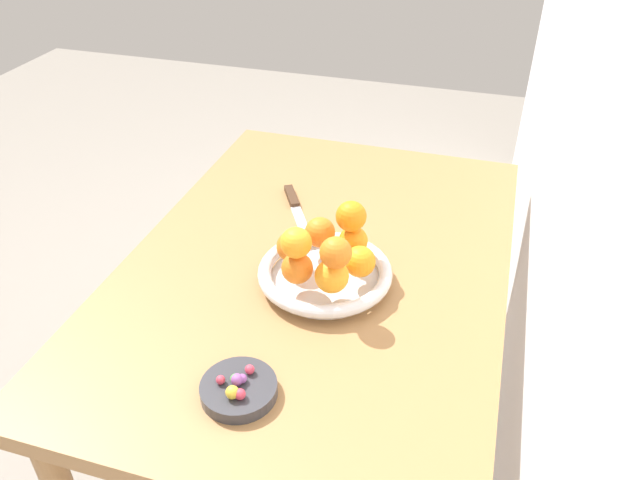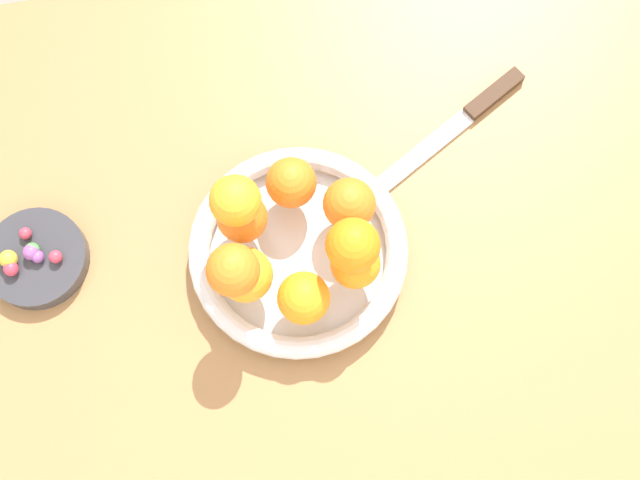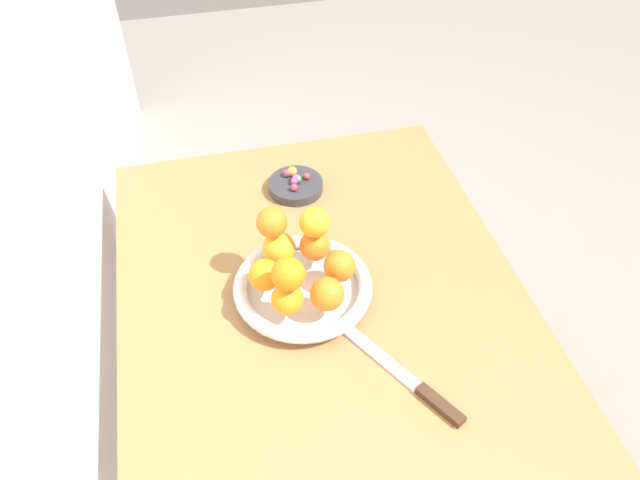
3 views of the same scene
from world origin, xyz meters
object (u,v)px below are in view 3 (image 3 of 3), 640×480
orange_8 (316,222)px  candy_ball_5 (294,181)px  orange_1 (287,299)px  orange_4 (316,245)px  candy_ball_0 (294,188)px  dining_table (330,347)px  orange_5 (279,248)px  candy_ball_2 (292,171)px  candy_dish (296,186)px  candy_ball_6 (296,179)px  orange_2 (327,292)px  orange_0 (265,275)px  candy_ball_1 (298,179)px  orange_7 (288,274)px  candy_ball_3 (288,173)px  candy_ball_4 (307,176)px  orange_3 (339,266)px  orange_6 (272,223)px  fruit_bowl (303,288)px  knife (411,381)px

orange_8 → candy_ball_5: bearing=-1.8°
orange_1 → orange_4: orange_4 is taller
orange_4 → candy_ball_0: 0.23m
dining_table → orange_5: (0.13, 0.07, 0.16)m
candy_ball_2 → dining_table: bearing=178.3°
orange_5 → candy_ball_5: size_ratio=4.13×
dining_table → candy_dish: size_ratio=9.02×
orange_4 → candy_ball_5: bearing=-1.7°
candy_dish → candy_ball_0: candy_ball_0 is taller
candy_ball_5 → candy_ball_6: (0.01, -0.01, 0.00)m
orange_2 → orange_8: 0.13m
orange_0 → orange_2: (-0.07, -0.10, 0.00)m
orange_2 → candy_ball_2: bearing=-2.7°
orange_8 → candy_ball_1: bearing=-3.7°
orange_4 → candy_ball_5: orange_4 is taller
orange_5 → orange_7: 0.13m
candy_ball_3 → candy_ball_5: candy_ball_3 is taller
candy_ball_6 → candy_ball_5: bearing=135.9°
orange_0 → orange_7: size_ratio=1.01×
candy_ball_0 → candy_ball_5: 0.02m
orange_0 → orange_5: bearing=-32.3°
candy_ball_0 → candy_ball_5: size_ratio=1.04×
orange_0 → candy_ball_4: orange_0 is taller
candy_ball_6 → orange_7: bearing=166.5°
candy_ball_2 → orange_4: bearing=178.0°
orange_7 → orange_8: size_ratio=1.04×
dining_table → orange_3: size_ratio=18.49×
dining_table → candy_ball_1: (0.37, -0.02, 0.12)m
candy_ball_2 → candy_ball_5: (-0.03, 0.00, -0.00)m
orange_6 → candy_ball_2: (0.26, -0.09, -0.10)m
orange_3 → dining_table: bearing=152.5°
candy_ball_4 → orange_3: bearing=178.3°
orange_2 → orange_0: bearing=55.9°
orange_0 → orange_1: bearing=-155.9°
fruit_bowl → candy_ball_5: 0.31m
orange_1 → candy_ball_5: bearing=-13.4°
knife → candy_ball_6: bearing=8.7°
knife → orange_5: bearing=29.4°
orange_3 → orange_6: (0.08, 0.11, 0.06)m
orange_7 → candy_ball_3: orange_7 is taller
candy_ball_4 → candy_ball_6: size_ratio=0.75×
candy_dish → knife: bearing=-171.1°
orange_4 → orange_5: size_ratio=0.94×
orange_6 → orange_4: bearing=-101.2°
orange_5 → knife: 0.34m
orange_1 → orange_2: 0.07m
fruit_bowl → candy_ball_6: 0.31m
orange_2 → candy_ball_5: bearing=-2.5°
candy_ball_5 → knife: 0.54m
dining_table → orange_7: size_ratio=18.61×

